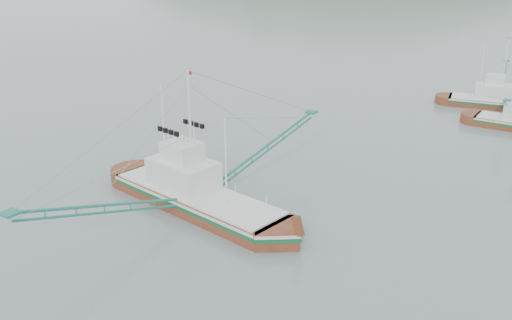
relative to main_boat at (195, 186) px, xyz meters
The scene contains 3 objects.
ground 3.59m from the main_boat, 29.18° to the right, with size 1200.00×1200.00×0.00m, color slate.
main_boat is the anchor object (origin of this frame).
bg_boat_far 46.75m from the main_boat, 73.95° to the left, with size 13.68×23.65×9.70m.
Camera 1 is at (24.61, -29.57, 19.49)m, focal length 40.00 mm.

